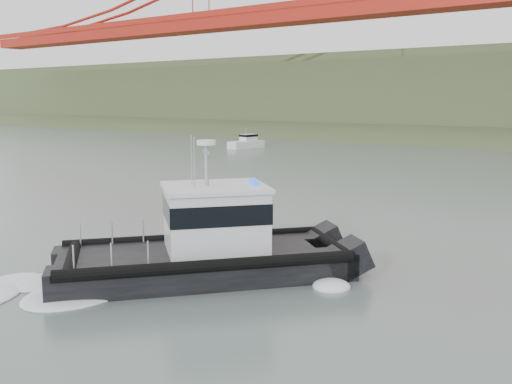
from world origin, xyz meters
TOP-DOWN VIEW (x-y plane):
  - ground at (0.00, 0.00)m, footprint 400.00×400.00m
  - patrol_boat at (4.30, 2.07)m, footprint 11.49×12.40m
  - motorboat at (-32.19, 53.43)m, footprint 2.92×6.27m

SIDE VIEW (x-z plane):
  - ground at x=0.00m, z-range 0.00..0.00m
  - motorboat at x=-32.19m, z-range -0.83..2.49m
  - patrol_boat at x=4.30m, z-range -1.51..4.53m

